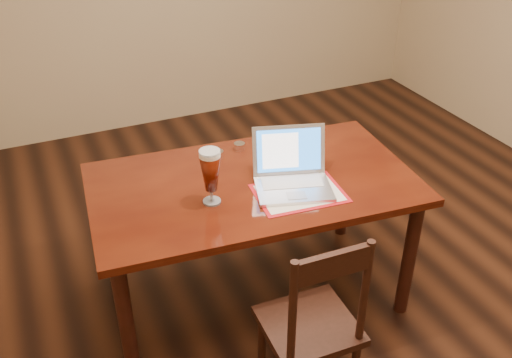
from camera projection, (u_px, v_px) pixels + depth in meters
name	position (u px, v px, depth m)	size (l,w,h in m)	color
ground	(324.00, 285.00, 3.28)	(5.00, 5.00, 0.00)	black
dining_table	(254.00, 195.00, 2.86)	(1.68, 1.04, 1.03)	#4E190A
dining_chair	(313.00, 326.00, 2.43)	(0.40, 0.39, 0.92)	black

